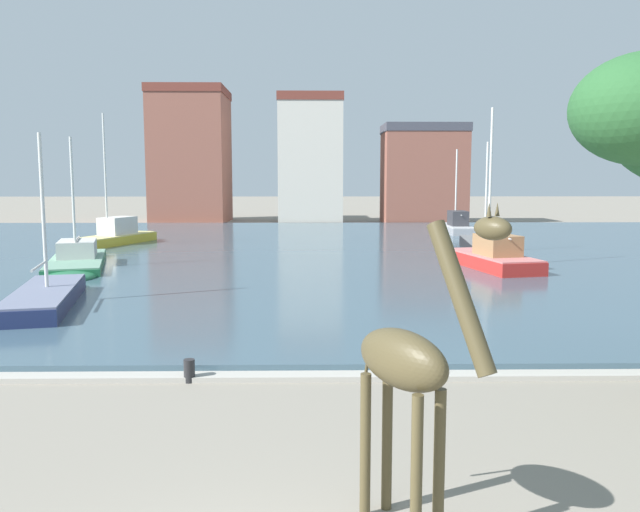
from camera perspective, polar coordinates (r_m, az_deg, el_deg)
The scene contains 13 objects.
harbor_water at distance 37.09m, azimuth -1.76°, elevation 0.36°, with size 77.17×46.03×0.25m, color #3D5666.
quay_edge_coping at distance 14.25m, azimuth -3.13°, elevation -10.67°, with size 77.17×0.50×0.12m, color #ADA89E.
giraffe_statue at distance 7.86m, azimuth 7.93°, elevation -9.84°, with size 1.59×2.14×4.12m.
sailboat_red at distance 31.03m, azimuth 14.71°, elevation -0.25°, with size 3.29×7.08×7.58m.
sailboat_yellow at distance 41.77m, azimuth -18.31°, elevation 1.45°, with size 4.30×8.15×8.29m.
sailboat_black at distance 36.79m, azimuth 14.48°, elevation 0.60°, with size 2.88×8.30×6.36m.
sailboat_navy at distance 23.28m, azimuth -23.00°, elevation -3.40°, with size 3.26×7.74×5.83m.
sailboat_grey at distance 50.30m, azimuth 11.94°, elevation 2.51°, with size 1.85×7.15×6.55m.
sailboat_green at distance 31.76m, azimuth -20.87°, elevation -0.59°, with size 4.60×9.25×6.24m.
mooring_bollard at distance 14.28m, azimuth -11.55°, elevation -9.97°, with size 0.24×0.24×0.50m, color #232326.
townhouse_wide_warehouse at distance 66.02m, azimuth -11.39°, elevation 8.74°, with size 7.32×8.16×13.20m.
townhouse_corner_house at distance 63.20m, azimuth -0.86°, elevation 8.57°, with size 6.21×6.51×12.34m.
townhouse_tall_gabled at distance 63.73m, azimuth 9.19°, elevation 7.22°, with size 8.01×5.70×9.55m.
Camera 1 is at (0.54, -5.71, 4.37)m, focal length 35.98 mm.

